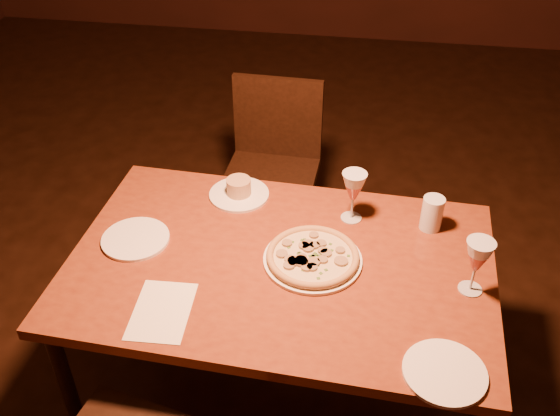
# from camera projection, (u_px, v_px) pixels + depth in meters

# --- Properties ---
(floor) EXTENTS (7.00, 7.00, 0.00)m
(floor) POSITION_uv_depth(u_px,v_px,m) (281.00, 395.00, 2.31)
(floor) COLOR #311A10
(floor) RESTS_ON ground
(dining_table) EXTENTS (1.31, 0.87, 0.68)m
(dining_table) POSITION_uv_depth(u_px,v_px,m) (280.00, 276.00, 1.92)
(dining_table) COLOR brown
(dining_table) RESTS_ON floor
(chair_far) EXTENTS (0.40, 0.40, 0.81)m
(chair_far) POSITION_uv_depth(u_px,v_px,m) (273.00, 164.00, 2.73)
(chair_far) COLOR black
(chair_far) RESTS_ON floor
(pizza_plate) EXTENTS (0.30, 0.30, 0.03)m
(pizza_plate) POSITION_uv_depth(u_px,v_px,m) (313.00, 257.00, 1.87)
(pizza_plate) COLOR white
(pizza_plate) RESTS_ON dining_table
(ramekin_saucer) EXTENTS (0.21, 0.21, 0.07)m
(ramekin_saucer) POSITION_uv_depth(u_px,v_px,m) (239.00, 190.00, 2.14)
(ramekin_saucer) COLOR white
(ramekin_saucer) RESTS_ON dining_table
(wine_glass_far) EXTENTS (0.08, 0.08, 0.18)m
(wine_glass_far) POSITION_uv_depth(u_px,v_px,m) (353.00, 197.00, 2.00)
(wine_glass_far) COLOR #C05150
(wine_glass_far) RESTS_ON dining_table
(wine_glass_right) EXTENTS (0.08, 0.08, 0.18)m
(wine_glass_right) POSITION_uv_depth(u_px,v_px,m) (476.00, 267.00, 1.73)
(wine_glass_right) COLOR #C05150
(wine_glass_right) RESTS_ON dining_table
(water_tumbler) EXTENTS (0.07, 0.07, 0.11)m
(water_tumbler) POSITION_uv_depth(u_px,v_px,m) (432.00, 213.00, 1.98)
(water_tumbler) COLOR silver
(water_tumbler) RESTS_ON dining_table
(side_plate_left) EXTENTS (0.21, 0.21, 0.01)m
(side_plate_left) POSITION_uv_depth(u_px,v_px,m) (136.00, 239.00, 1.96)
(side_plate_left) COLOR white
(side_plate_left) RESTS_ON dining_table
(side_plate_near) EXTENTS (0.21, 0.21, 0.01)m
(side_plate_near) POSITION_uv_depth(u_px,v_px,m) (445.00, 372.00, 1.54)
(side_plate_near) COLOR white
(side_plate_near) RESTS_ON dining_table
(menu_card) EXTENTS (0.17, 0.24, 0.00)m
(menu_card) POSITION_uv_depth(u_px,v_px,m) (162.00, 311.00, 1.72)
(menu_card) COLOR white
(menu_card) RESTS_ON dining_table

